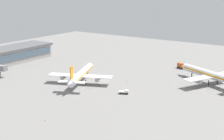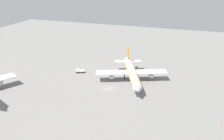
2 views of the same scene
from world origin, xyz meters
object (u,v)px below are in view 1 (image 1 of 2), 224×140
object	(u,v)px
catering_truck	(181,66)
safety_cone_near_gate	(45,120)
safety_cone_mid_apron	(59,63)
airplane_taxiing	(81,74)
airplane_at_gate	(210,75)
pushback_tractor	(124,92)
safety_cone_far_side	(126,81)

from	to	relation	value
catering_truck	safety_cone_near_gate	distance (m)	106.14
safety_cone_mid_apron	airplane_taxiing	bearing A→B (deg)	57.19
airplane_at_gate	safety_cone_near_gate	distance (m)	91.43
pushback_tractor	safety_cone_mid_apron	size ratio (longest dim) A/B	7.97
pushback_tractor	safety_cone_near_gate	world-z (taller)	pushback_tractor
airplane_taxiing	safety_cone_mid_apron	world-z (taller)	airplane_taxiing
catering_truck	safety_cone_far_side	bearing A→B (deg)	-78.74
airplane_at_gate	safety_cone_far_side	distance (m)	44.27
safety_cone_mid_apron	airplane_at_gate	bearing A→B (deg)	96.75
catering_truck	pushback_tractor	bearing A→B (deg)	-64.81
safety_cone_near_gate	safety_cone_mid_apron	size ratio (longest dim) A/B	1.00
airplane_at_gate	airplane_taxiing	xyz separation A→B (m)	(37.36, -57.00, -0.18)
airplane_taxiing	catering_truck	world-z (taller)	airplane_taxiing
airplane_taxiing	pushback_tractor	distance (m)	28.93
airplane_taxiing	safety_cone_near_gate	distance (m)	50.78
pushback_tractor	safety_cone_mid_apron	xyz separation A→B (m)	(-28.12, -68.70, -0.67)
airplane_taxiing	safety_cone_near_gate	xyz separation A→B (m)	(46.29, 20.38, -4.41)
safety_cone_mid_apron	safety_cone_far_side	bearing A→B (deg)	80.25
airplane_at_gate	safety_cone_far_side	xyz separation A→B (m)	(21.59, -38.38, -4.59)
airplane_taxiing	safety_cone_near_gate	world-z (taller)	airplane_taxiing
airplane_at_gate	pushback_tractor	world-z (taller)	airplane_at_gate
catering_truck	safety_cone_far_side	xyz separation A→B (m)	(43.43, -13.33, -1.40)
catering_truck	safety_cone_mid_apron	distance (m)	79.42
airplane_at_gate	catering_truck	bearing A→B (deg)	-14.44
pushback_tractor	safety_cone_far_side	bearing A→B (deg)	92.17
airplane_at_gate	safety_cone_far_side	bearing A→B (deg)	56.02
catering_truck	safety_cone_far_side	distance (m)	45.46
safety_cone_near_gate	safety_cone_far_side	world-z (taller)	same
airplane_at_gate	safety_cone_far_side	world-z (taller)	airplane_at_gate
airplane_at_gate	safety_cone_near_gate	world-z (taller)	airplane_at_gate
airplane_taxiing	catering_truck	distance (m)	67.35
catering_truck	pushback_tractor	size ratio (longest dim) A/B	1.22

